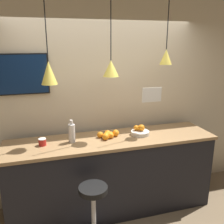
{
  "coord_description": "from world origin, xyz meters",
  "views": [
    {
      "loc": [
        -0.84,
        -2.14,
        2.22
      ],
      "look_at": [
        0.0,
        0.71,
        1.39
      ],
      "focal_mm": 40.0,
      "sensor_mm": 36.0,
      "label": 1
    }
  ],
  "objects_px": {
    "bar_stool": "(94,210)",
    "mounted_tv": "(21,74)",
    "fruit_bowl": "(140,131)",
    "juice_bottle": "(72,133)",
    "spread_jar": "(42,142)"
  },
  "relations": [
    {
      "from": "fruit_bowl",
      "to": "juice_bottle",
      "type": "relative_size",
      "value": 0.86
    },
    {
      "from": "bar_stool",
      "to": "juice_bottle",
      "type": "xyz_separation_m",
      "value": [
        -0.13,
        0.59,
        0.7
      ]
    },
    {
      "from": "juice_bottle",
      "to": "spread_jar",
      "type": "xyz_separation_m",
      "value": [
        -0.35,
        0.0,
        -0.08
      ]
    },
    {
      "from": "bar_stool",
      "to": "mounted_tv",
      "type": "bearing_deg",
      "value": 124.74
    },
    {
      "from": "fruit_bowl",
      "to": "spread_jar",
      "type": "height_order",
      "value": "fruit_bowl"
    },
    {
      "from": "bar_stool",
      "to": "fruit_bowl",
      "type": "bearing_deg",
      "value": 37.72
    },
    {
      "from": "bar_stool",
      "to": "mounted_tv",
      "type": "height_order",
      "value": "mounted_tv"
    },
    {
      "from": "fruit_bowl",
      "to": "bar_stool",
      "type": "bearing_deg",
      "value": -142.28
    },
    {
      "from": "spread_jar",
      "to": "mounted_tv",
      "type": "xyz_separation_m",
      "value": [
        -0.19,
        0.37,
        0.76
      ]
    },
    {
      "from": "juice_bottle",
      "to": "mounted_tv",
      "type": "height_order",
      "value": "mounted_tv"
    },
    {
      "from": "fruit_bowl",
      "to": "spread_jar",
      "type": "bearing_deg",
      "value": -179.76
    },
    {
      "from": "bar_stool",
      "to": "mounted_tv",
      "type": "relative_size",
      "value": 1.13
    },
    {
      "from": "juice_bottle",
      "to": "mounted_tv",
      "type": "xyz_separation_m",
      "value": [
        -0.54,
        0.37,
        0.69
      ]
    },
    {
      "from": "spread_jar",
      "to": "bar_stool",
      "type": "bearing_deg",
      "value": -51.08
    },
    {
      "from": "spread_jar",
      "to": "juice_bottle",
      "type": "bearing_deg",
      "value": 0.0
    }
  ]
}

